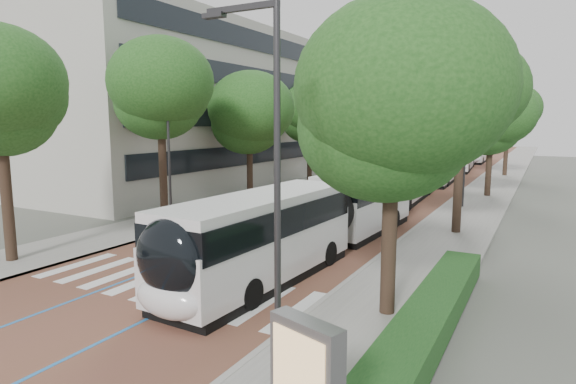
% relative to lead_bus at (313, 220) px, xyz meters
% --- Properties ---
extents(ground, '(160.00, 160.00, 0.00)m').
position_rel_lead_bus_xyz_m(ground, '(-3.01, -6.65, -1.63)').
color(ground, '#51544C').
rests_on(ground, ground).
extents(road, '(11.00, 140.00, 0.02)m').
position_rel_lead_bus_xyz_m(road, '(-3.01, 33.35, -1.62)').
color(road, brown).
rests_on(road, ground).
extents(sidewalk_left, '(4.00, 140.00, 0.12)m').
position_rel_lead_bus_xyz_m(sidewalk_left, '(-10.51, 33.35, -1.57)').
color(sidewalk_left, gray).
rests_on(sidewalk_left, ground).
extents(sidewalk_right, '(4.00, 140.00, 0.12)m').
position_rel_lead_bus_xyz_m(sidewalk_right, '(4.49, 33.35, -1.57)').
color(sidewalk_right, gray).
rests_on(sidewalk_right, ground).
extents(kerb_left, '(0.20, 140.00, 0.14)m').
position_rel_lead_bus_xyz_m(kerb_left, '(-8.61, 33.35, -1.57)').
color(kerb_left, gray).
rests_on(kerb_left, ground).
extents(kerb_right, '(0.20, 140.00, 0.14)m').
position_rel_lead_bus_xyz_m(kerb_right, '(2.59, 33.35, -1.57)').
color(kerb_right, gray).
rests_on(kerb_right, ground).
extents(zebra_crossing, '(10.55, 3.60, 0.01)m').
position_rel_lead_bus_xyz_m(zebra_crossing, '(-2.81, -5.65, -1.60)').
color(zebra_crossing, silver).
rests_on(zebra_crossing, ground).
extents(lane_line_left, '(0.12, 126.00, 0.01)m').
position_rel_lead_bus_xyz_m(lane_line_left, '(-4.61, 33.35, -1.60)').
color(lane_line_left, '#246CB4').
rests_on(lane_line_left, road).
extents(lane_line_right, '(0.12, 126.00, 0.01)m').
position_rel_lead_bus_xyz_m(lane_line_right, '(-1.41, 33.35, -1.60)').
color(lane_line_right, '#246CB4').
rests_on(lane_line_right, road).
extents(office_building, '(18.11, 40.00, 14.00)m').
position_rel_lead_bus_xyz_m(office_building, '(-22.49, 21.35, 5.37)').
color(office_building, '#9C9B91').
rests_on(office_building, ground).
extents(hedge, '(1.20, 14.00, 0.80)m').
position_rel_lead_bus_xyz_m(hedge, '(6.09, -6.65, -1.11)').
color(hedge, '#153E17').
rests_on(hedge, sidewalk_right).
extents(streetlight_near, '(1.82, 0.20, 8.00)m').
position_rel_lead_bus_xyz_m(streetlight_near, '(3.60, -9.65, 3.19)').
color(streetlight_near, '#2D2C2F').
rests_on(streetlight_near, sidewalk_right).
extents(streetlight_far, '(1.82, 0.20, 8.00)m').
position_rel_lead_bus_xyz_m(streetlight_far, '(3.60, 15.35, 3.19)').
color(streetlight_far, '#2D2C2F').
rests_on(streetlight_far, sidewalk_right).
extents(lamp_post_left, '(0.14, 0.14, 8.00)m').
position_rel_lead_bus_xyz_m(lamp_post_left, '(-9.11, 1.35, 2.49)').
color(lamp_post_left, '#2D2C2F').
rests_on(lamp_post_left, sidewalk_left).
extents(trees_left, '(6.20, 60.18, 9.89)m').
position_rel_lead_bus_xyz_m(trees_left, '(-10.51, 17.27, 5.09)').
color(trees_left, black).
rests_on(trees_left, ground).
extents(trees_right, '(5.96, 47.90, 9.13)m').
position_rel_lead_bus_xyz_m(trees_right, '(4.69, 15.32, 4.62)').
color(trees_right, black).
rests_on(trees_right, ground).
extents(lead_bus, '(3.40, 18.50, 3.20)m').
position_rel_lead_bus_xyz_m(lead_bus, '(0.00, 0.00, 0.00)').
color(lead_bus, black).
rests_on(lead_bus, ground).
extents(bus_queued_0, '(3.06, 12.49, 3.20)m').
position_rel_lead_bus_xyz_m(bus_queued_0, '(-0.45, 15.76, -0.00)').
color(bus_queued_0, silver).
rests_on(bus_queued_0, ground).
extents(bus_queued_1, '(2.90, 12.47, 3.20)m').
position_rel_lead_bus_xyz_m(bus_queued_1, '(-0.34, 28.91, -0.00)').
color(bus_queued_1, silver).
rests_on(bus_queued_1, ground).
extents(bus_queued_2, '(3.34, 12.54, 3.20)m').
position_rel_lead_bus_xyz_m(bus_queued_2, '(-0.55, 42.09, -0.00)').
color(bus_queued_2, silver).
rests_on(bus_queued_2, ground).
extents(bus_queued_3, '(2.73, 12.44, 3.20)m').
position_rel_lead_bus_xyz_m(bus_queued_3, '(-0.39, 55.10, -0.00)').
color(bus_queued_3, silver).
rests_on(bus_queued_3, ground).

